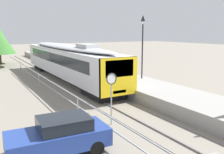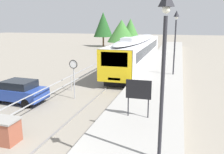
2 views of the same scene
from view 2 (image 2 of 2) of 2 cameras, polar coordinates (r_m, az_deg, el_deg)
The scene contains 14 objects.
ground_plane at distance 28.38m, azimuth -0.39°, elevation 2.17°, with size 160.00×160.00×0.00m, color gray.
track_rails at distance 27.69m, azimuth 5.58°, elevation 1.91°, with size 3.20×60.00×0.14m.
commuter_train at distance 28.27m, azimuth 6.01°, elevation 6.46°, with size 2.82×20.50×3.74m.
station_platform at distance 27.24m, azimuth 12.34°, elevation 2.37°, with size 3.90×60.00×0.90m, color #999691.
platform_lamp_near_end at distance 7.29m, azimuth 12.38°, elevation 7.16°, with size 0.34×0.34×5.35m.
platform_lamp_mid_platform at distance 20.98m, azimuth 14.93°, elevation 10.63°, with size 0.34×0.34×5.35m.
platform_notice_board at distance 11.27m, azimuth 6.34°, elevation -3.27°, with size 1.20×0.08×1.80m.
speed_limit_sign at distance 16.71m, azimuth -9.15°, elevation 1.77°, with size 0.61×0.10×2.81m.
brick_utility_cabinet at distance 11.97m, azimuth -24.11°, elevation -11.61°, with size 1.21×0.99×1.13m.
carpark_fence at distance 19.14m, azimuth -9.70°, elevation -0.55°, with size 0.06×36.06×1.25m.
parked_hatchback_blue at distance 17.33m, azimuth -21.64°, elevation -3.13°, with size 4.08×1.95×1.53m.
tree_behind_carpark at distance 53.36m, azimuth -2.11°, elevation 12.40°, with size 4.22×4.22×7.44m.
tree_behind_station_far at distance 42.29m, azimuth 2.29°, elevation 10.95°, with size 4.98×4.98×5.75m.
tree_distant_left at distance 46.16m, azimuth 4.40°, elevation 11.06°, with size 4.14×4.14×5.99m.
Camera 2 is at (4.83, -4.75, 5.32)m, focal length 38.33 mm.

